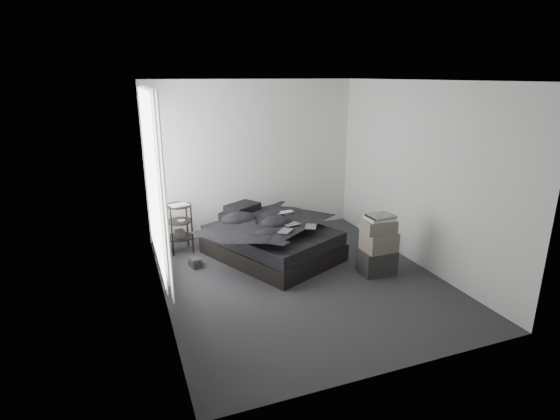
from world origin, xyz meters
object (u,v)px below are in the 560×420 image
object	(u,v)px
laptop	(286,209)
side_stand	(180,228)
bed	(272,249)
box_lower	(377,261)

from	to	relation	value
laptop	side_stand	world-z (taller)	side_stand
bed	side_stand	xyz separation A→B (m)	(-1.28, 0.71, 0.25)
bed	side_stand	world-z (taller)	side_stand
side_stand	laptop	bearing A→B (deg)	-18.76
laptop	box_lower	size ratio (longest dim) A/B	0.63
bed	box_lower	size ratio (longest dim) A/B	3.95
bed	laptop	size ratio (longest dim) A/B	6.24
bed	side_stand	distance (m)	1.48
side_stand	bed	bearing A→B (deg)	-29.24
side_stand	box_lower	size ratio (longest dim) A/B	1.61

